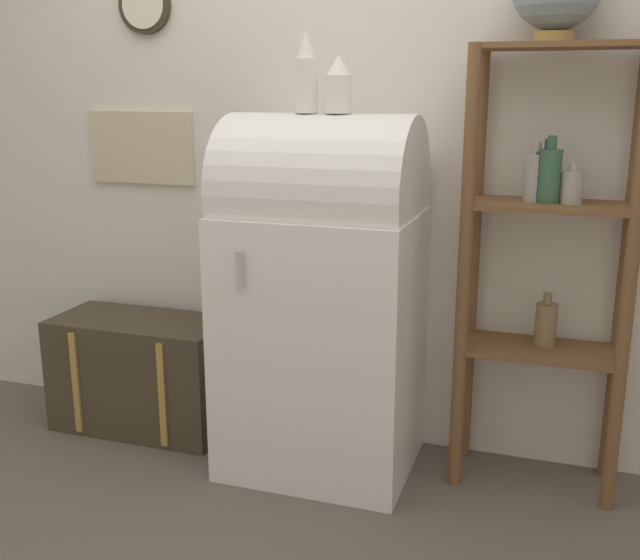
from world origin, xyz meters
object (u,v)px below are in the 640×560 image
object	(u,v)px
vase_left	(306,74)
vase_center	(338,86)
suitcase_trunk	(142,373)
refrigerator	(322,293)

from	to	relation	value
vase_left	vase_center	distance (m)	0.13
suitcase_trunk	vase_center	size ratio (longest dim) A/B	3.74
refrigerator	vase_left	world-z (taller)	vase_left
refrigerator	vase_left	size ratio (longest dim) A/B	4.75
refrigerator	vase_center	size ratio (longest dim) A/B	6.79
vase_left	refrigerator	bearing A→B (deg)	12.72
vase_left	vase_center	xyz separation A→B (m)	(0.12, 0.01, -0.04)
refrigerator	suitcase_trunk	bearing A→B (deg)	175.57
vase_center	suitcase_trunk	bearing A→B (deg)	175.48
vase_center	vase_left	bearing A→B (deg)	-177.09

